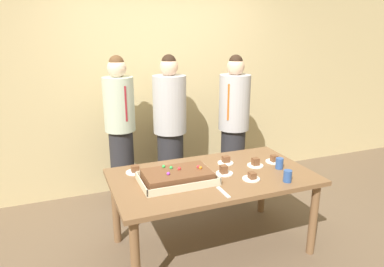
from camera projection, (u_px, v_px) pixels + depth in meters
The scene contains 16 objects.
ground_plane at pixel (211, 246), 3.26m from camera, with size 12.00×12.00×0.00m, color brown.
interior_back_panel at pixel (159, 67), 4.26m from camera, with size 8.00×0.12×3.00m, color #CCB784.
party_table at pixel (212, 183), 3.08m from camera, with size 1.75×0.98×0.72m.
sheet_cake at pixel (177, 177), 2.90m from camera, with size 0.62×0.40×0.12m.
plated_slice_near_left at pixel (226, 161), 3.31m from camera, with size 0.15×0.15×0.07m.
plated_slice_near_right at pixel (252, 177), 2.96m from camera, with size 0.15×0.15×0.06m.
plated_slice_far_left at pixel (135, 170), 3.09m from camera, with size 0.15×0.15×0.07m.
plated_slice_far_right at pixel (274, 160), 3.34m from camera, with size 0.15×0.15×0.07m.
plated_slice_center_front at pixel (255, 163), 3.25m from camera, with size 0.15×0.15×0.08m.
plated_slice_center_back at pixel (224, 171), 3.06m from camera, with size 0.15×0.15×0.08m.
drink_cup_nearest at pixel (288, 176), 2.90m from camera, with size 0.07×0.07×0.10m, color #2D5199.
drink_cup_middle at pixel (279, 163), 3.18m from camera, with size 0.07×0.07×0.10m, color #2D5199.
cake_server_utensil at pixel (223, 192), 2.72m from camera, with size 0.03×0.20×0.01m, color silver.
person_serving_front at pixel (121, 132), 3.78m from camera, with size 0.33×0.33×1.69m.
person_green_shirt_behind at pixel (234, 126), 4.05m from camera, with size 0.35×0.35×1.68m.
person_striped_tie_right at pixel (170, 128), 4.00m from camera, with size 0.38×0.38×1.69m.
Camera 1 is at (-1.20, -2.56, 1.93)m, focal length 32.73 mm.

